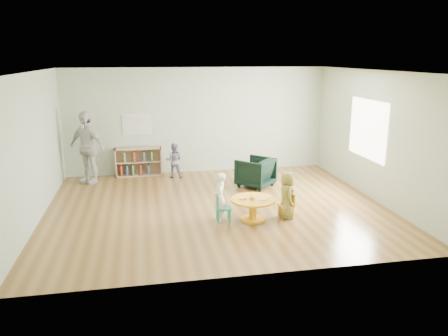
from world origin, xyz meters
name	(u,v)px	position (x,y,z in m)	size (l,w,h in m)	color
room	(217,117)	(0.01, 0.00, 1.89)	(7.10, 7.00, 2.80)	brown
activity_table	(253,205)	(0.56, -0.88, 0.30)	(0.87, 0.87, 0.48)	#EAA213
kid_chair_left	(221,207)	(-0.04, -0.80, 0.28)	(0.29, 0.29, 0.52)	#1A9279
kid_chair_right	(288,204)	(1.27, -0.86, 0.27)	(0.29, 0.29, 0.50)	#EAA213
bookshelf	(138,162)	(-1.61, 2.86, 0.37)	(1.20, 0.30, 0.75)	#9F7958
alphabet_poster	(137,124)	(-1.60, 2.98, 1.35)	(0.74, 0.01, 0.54)	silver
armchair	(255,172)	(1.18, 1.30, 0.36)	(0.76, 0.78, 0.71)	black
child_left	(220,197)	(-0.07, -0.80, 0.47)	(0.35, 0.23, 0.95)	white
child_right	(286,195)	(1.23, -0.88, 0.47)	(0.46, 0.30, 0.93)	gold
toddler	(174,160)	(-0.69, 2.47, 0.46)	(0.44, 0.35, 0.91)	#161A37
adult_caretaker	(87,147)	(-2.82, 2.40, 0.90)	(1.05, 0.44, 1.80)	beige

